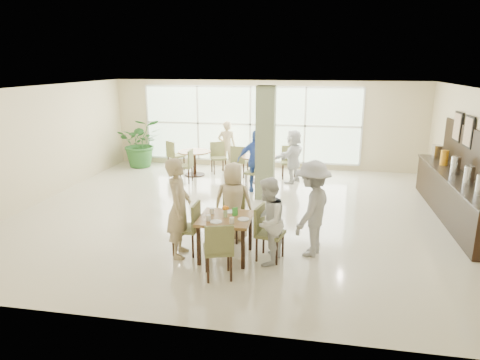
% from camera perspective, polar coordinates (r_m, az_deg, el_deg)
% --- Properties ---
extents(ground, '(10.00, 10.00, 0.00)m').
position_cam_1_polar(ground, '(9.88, 0.11, -4.29)').
color(ground, beige).
rests_on(ground, ground).
extents(room_shell, '(10.00, 10.00, 10.00)m').
position_cam_1_polar(room_shell, '(9.44, 0.12, 5.49)').
color(room_shell, white).
rests_on(room_shell, ground).
extents(window_bank, '(7.00, 0.04, 7.00)m').
position_cam_1_polar(window_bank, '(13.92, 1.38, 7.41)').
color(window_bank, silver).
rests_on(window_bank, ground).
extents(column, '(0.45, 0.45, 2.80)m').
position_cam_1_polar(column, '(10.61, 3.41, 4.89)').
color(column, '#63724F').
rests_on(column, ground).
extents(main_table, '(0.90, 0.90, 0.75)m').
position_cam_1_polar(main_table, '(7.44, -1.96, -5.69)').
color(main_table, brown).
rests_on(main_table, ground).
extents(round_table_left, '(1.00, 1.00, 0.75)m').
position_cam_1_polar(round_table_left, '(13.06, -6.09, 3.01)').
color(round_table_left, brown).
rests_on(round_table_left, ground).
extents(round_table_right, '(1.06, 1.06, 0.75)m').
position_cam_1_polar(round_table_right, '(12.29, 2.64, 2.38)').
color(round_table_right, brown).
rests_on(round_table_right, ground).
extents(chairs_main_table, '(2.00, 2.05, 0.95)m').
position_cam_1_polar(chairs_main_table, '(7.54, -1.86, -6.82)').
color(chairs_main_table, '#666839').
rests_on(chairs_main_table, ground).
extents(chairs_table_left, '(2.03, 1.89, 0.95)m').
position_cam_1_polar(chairs_table_left, '(13.10, -6.29, 2.71)').
color(chairs_table_left, '#666839').
rests_on(chairs_table_left, ground).
extents(chairs_table_right, '(1.98, 1.86, 0.95)m').
position_cam_1_polar(chairs_table_right, '(12.36, 2.87, 2.02)').
color(chairs_table_right, '#666839').
rests_on(chairs_table_right, ground).
extents(tabletop_clutter, '(0.74, 0.73, 0.21)m').
position_cam_1_polar(tabletop_clutter, '(7.35, -2.05, -4.63)').
color(tabletop_clutter, white).
rests_on(tabletop_clutter, main_table).
extents(buffet_counter, '(0.64, 4.70, 1.95)m').
position_cam_1_polar(buffet_counter, '(10.50, 26.80, -1.63)').
color(buffet_counter, black).
rests_on(buffet_counter, ground).
extents(framed_art_a, '(0.05, 0.55, 0.70)m').
position_cam_1_polar(framed_art_a, '(10.78, 28.19, 5.70)').
color(framed_art_a, black).
rests_on(framed_art_a, ground).
extents(framed_art_b, '(0.05, 0.55, 0.70)m').
position_cam_1_polar(framed_art_b, '(11.53, 27.03, 6.36)').
color(framed_art_b, black).
rests_on(framed_art_b, ground).
extents(potted_plant, '(1.87, 1.87, 1.59)m').
position_cam_1_polar(potted_plant, '(14.42, -13.04, 4.87)').
color(potted_plant, '#285F26').
rests_on(potted_plant, ground).
extents(teen_left, '(0.51, 0.70, 1.77)m').
position_cam_1_polar(teen_left, '(7.52, -8.15, -3.70)').
color(teen_left, tan).
rests_on(teen_left, ground).
extents(teen_far, '(0.76, 0.43, 1.53)m').
position_cam_1_polar(teen_far, '(8.16, -0.92, -2.91)').
color(teen_far, tan).
rests_on(teen_far, ground).
extents(teen_right, '(0.66, 0.80, 1.50)m').
position_cam_1_polar(teen_right, '(7.22, 3.69, -5.51)').
color(teen_right, white).
rests_on(teen_right, ground).
extents(teen_standing, '(0.98, 1.26, 1.72)m').
position_cam_1_polar(teen_standing, '(7.60, 9.59, -3.78)').
color(teen_standing, '#A5A4A7').
rests_on(teen_standing, ground).
extents(adult_a, '(1.04, 0.70, 1.64)m').
position_cam_1_polar(adult_a, '(11.33, 2.07, 2.58)').
color(adult_a, '#4166C3').
rests_on(adult_a, ground).
extents(adult_b, '(1.12, 1.53, 1.52)m').
position_cam_1_polar(adult_b, '(12.25, 7.08, 3.16)').
color(adult_b, white).
rests_on(adult_b, ground).
extents(adult_standing, '(0.65, 0.51, 1.58)m').
position_cam_1_polar(adult_standing, '(13.59, -1.78, 4.60)').
color(adult_standing, tan).
rests_on(adult_standing, ground).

